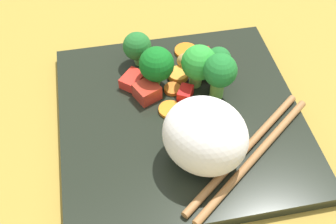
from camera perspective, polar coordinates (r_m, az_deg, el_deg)
The scene contains 20 objects.
ground_plane at distance 52.29cm, azimuth 1.63°, elevation -2.05°, with size 110.00×110.00×2.00cm, color #A38231.
square_plate at distance 50.95cm, azimuth 1.67°, elevation -0.82°, with size 28.16×28.16×1.48cm, color black.
rice_mound at distance 43.49cm, azimuth 4.95°, elevation -3.18°, with size 9.02×8.12×7.90cm, color white.
broccoli_floret_0 at distance 49.88cm, azimuth 6.91°, elevation 5.26°, with size 4.00×4.00×6.28cm.
broccoli_floret_1 at distance 54.82cm, azimuth -4.13°, elevation 8.68°, with size 3.63×3.63×4.76cm.
broccoli_floret_2 at distance 52.67cm, azimuth 6.73°, elevation 6.62°, with size 3.14×3.14×4.98cm.
broccoli_floret_3 at distance 51.37cm, azimuth -1.55°, elevation 6.26°, with size 4.27×4.27×5.76cm.
broccoli_floret_4 at distance 51.42cm, azimuth 4.12°, elevation 6.44°, with size 4.30×4.30×5.90cm.
carrot_slice_0 at distance 54.39cm, azimuth 1.38°, elevation 4.99°, with size 2.62×2.62×0.77cm, color orange.
carrot_slice_1 at distance 52.75cm, azimuth 0.28°, elevation 3.03°, with size 2.09×2.09×0.48cm, color orange.
carrot_slice_2 at distance 50.56cm, azimuth 0.26°, elevation 0.33°, with size 2.71×2.71×0.40cm, color orange.
carrot_slice_3 at distance 51.04cm, azimuth 3.85°, elevation 0.88°, with size 2.66×2.66×0.49cm, color orange.
carrot_slice_4 at distance 58.05cm, azimuth 2.41°, elevation 8.14°, with size 3.07×3.07×0.41cm, color orange.
carrot_slice_5 at distance 55.49cm, azimuth -0.45°, elevation 5.94°, with size 2.17×2.17×0.54cm, color orange.
pepper_chunk_0 at distance 51.64cm, azimuth 2.32°, elevation 2.46°, with size 2.17×1.55×1.42cm, color red.
pepper_chunk_1 at distance 55.61cm, azimuth 4.78°, elevation 6.84°, with size 3.02×2.14×1.94cm, color red.
pepper_chunk_2 at distance 53.46cm, azimuth -4.72°, elevation 4.27°, with size 2.99×2.21×1.34cm, color red.
pepper_chunk_4 at distance 51.55cm, azimuth -2.81°, elevation 2.73°, with size 2.60×2.69×1.93cm, color red.
chicken_piece_0 at distance 55.27cm, azimuth 2.57°, elevation 6.81°, with size 2.70×2.05×2.15cm, color tan.
chopstick_pair at distance 47.17cm, azimuth 10.80°, elevation -5.47°, with size 17.92×13.74×0.84cm.
Camera 1 is at (-9.06, -31.53, 39.73)cm, focal length 45.79 mm.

